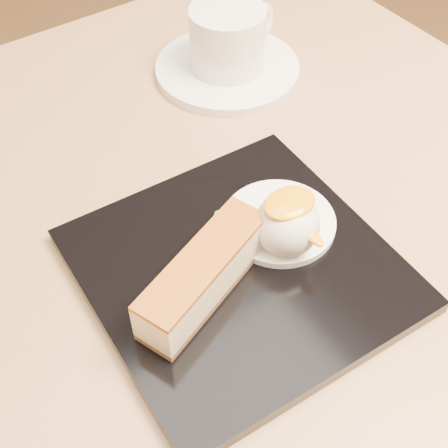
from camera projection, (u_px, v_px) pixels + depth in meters
table at (209, 380)px, 0.59m from camera, size 0.80×0.80×0.72m
dessert_plate at (239, 270)px, 0.48m from camera, size 0.23×0.23×0.01m
cheesecake at (204, 275)px, 0.44m from camera, size 0.12×0.07×0.04m
cream_smear at (279, 222)px, 0.50m from camera, size 0.09×0.09×0.01m
ice_cream_scoop at (287, 224)px, 0.46m from camera, size 0.05×0.05×0.05m
mango_sauce at (290, 203)px, 0.45m from camera, size 0.04×0.03×0.01m
mint_sprig at (231, 215)px, 0.50m from camera, size 0.03×0.02×0.00m
saucer at (227, 69)px, 0.65m from camera, size 0.15×0.15×0.01m
coffee_cup at (229, 37)px, 0.62m from camera, size 0.10×0.08×0.06m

